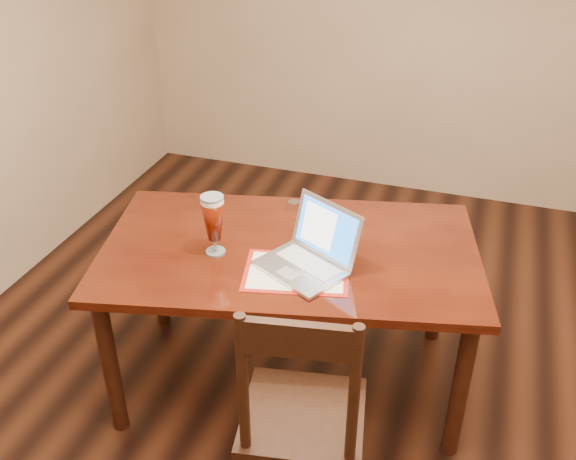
% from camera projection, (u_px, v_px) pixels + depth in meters
% --- Properties ---
extents(ground, '(5.00, 5.00, 0.00)m').
position_uv_depth(ground, '(347.00, 421.00, 3.06)').
color(ground, black).
rests_on(ground, ground).
extents(room_shell, '(4.51, 5.01, 2.71)m').
position_uv_depth(room_shell, '(373.00, 53.00, 2.14)').
color(room_shell, tan).
rests_on(room_shell, ground).
extents(dining_table, '(1.87, 1.31, 1.08)m').
position_uv_depth(dining_table, '(288.00, 264.00, 2.94)').
color(dining_table, '#4C180A').
rests_on(dining_table, ground).
extents(dining_chair, '(0.53, 0.52, 1.09)m').
position_uv_depth(dining_chair, '(302.00, 418.00, 2.41)').
color(dining_chair, black).
rests_on(dining_chair, ground).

